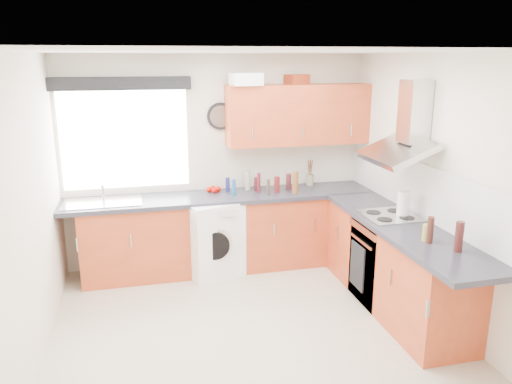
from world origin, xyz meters
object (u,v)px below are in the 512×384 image
object	(u,v)px
oven	(386,261)
extractor_hood	(405,131)
washing_machine	(211,237)
upper_cabinets	(298,115)

from	to	relation	value
oven	extractor_hood	xyz separation A→B (m)	(0.10, -0.00, 1.34)
oven	washing_machine	distance (m)	1.98
oven	washing_machine	size ratio (longest dim) A/B	0.96
upper_cabinets	washing_machine	bearing A→B (deg)	-168.44
extractor_hood	upper_cabinets	world-z (taller)	upper_cabinets
extractor_hood	washing_machine	world-z (taller)	extractor_hood
oven	extractor_hood	bearing A→B (deg)	-0.00
extractor_hood	washing_machine	bearing A→B (deg)	147.85
upper_cabinets	washing_machine	xyz separation A→B (m)	(-1.10, -0.23, -1.36)
upper_cabinets	washing_machine	world-z (taller)	upper_cabinets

